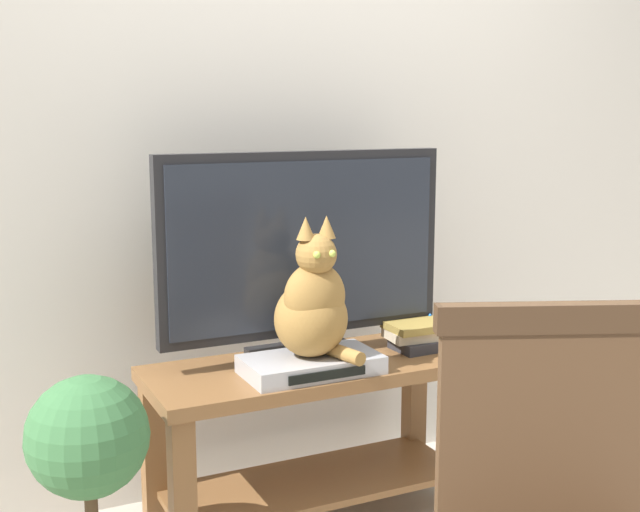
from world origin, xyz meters
TOP-DOWN VIEW (x-y plane):
  - back_wall at (0.00, 0.96)m, footprint 7.00×0.12m
  - tv_stand at (-0.07, 0.51)m, footprint 1.11×0.44m
  - tv at (-0.07, 0.59)m, footprint 1.00×0.20m
  - media_box at (-0.13, 0.42)m, footprint 0.43×0.24m
  - cat at (-0.12, 0.40)m, footprint 0.24×0.28m
  - book_stack at (0.32, 0.50)m, footprint 0.21×0.17m
  - potted_plant at (-0.85, 0.29)m, footprint 0.33×0.33m

SIDE VIEW (x-z plane):
  - tv_stand at x=-0.07m, z-range 0.10..0.66m
  - potted_plant at x=-0.85m, z-range 0.09..0.78m
  - media_box at x=-0.13m, z-range 0.56..0.62m
  - book_stack at x=0.32m, z-range 0.56..0.66m
  - cat at x=-0.12m, z-range 0.56..1.01m
  - tv at x=-0.07m, z-range 0.58..1.27m
  - back_wall at x=0.00m, z-range 0.00..2.80m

